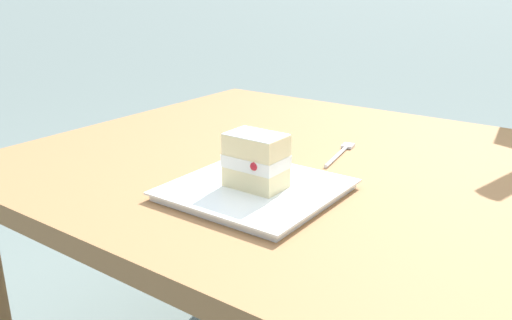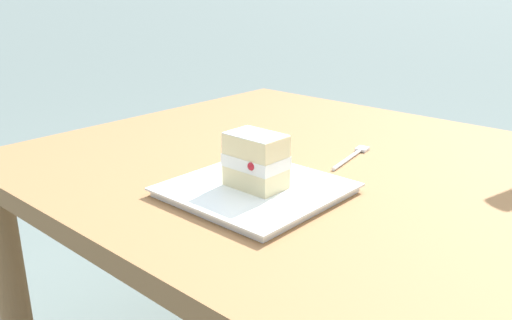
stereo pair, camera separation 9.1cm
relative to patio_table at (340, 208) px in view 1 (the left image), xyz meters
name	(u,v)px [view 1 (the left image)]	position (x,y,z in m)	size (l,w,h in m)	color
patio_table	(340,208)	(0.00, 0.00, 0.00)	(1.35, 1.02, 0.72)	olive
dessert_plate	(256,190)	(-0.06, -0.22, 0.10)	(0.27, 0.27, 0.02)	white
cake_slice	(256,161)	(-0.06, -0.22, 0.15)	(0.10, 0.08, 0.10)	beige
dessert_fork	(340,153)	(-0.04, 0.07, 0.09)	(0.05, 0.17, 0.01)	silver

